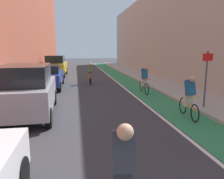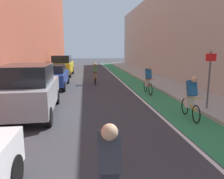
{
  "view_description": "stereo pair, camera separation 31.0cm",
  "coord_description": "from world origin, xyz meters",
  "px_view_note": "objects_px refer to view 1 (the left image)",
  "views": [
    {
      "loc": [
        -0.96,
        1.85,
        2.55
      ],
      "look_at": [
        0.25,
        9.13,
        1.18
      ],
      "focal_mm": 34.83,
      "sensor_mm": 36.0,
      "label": 1
    },
    {
      "loc": [
        -0.66,
        1.81,
        2.55
      ],
      "look_at": [
        0.25,
        9.13,
        1.18
      ],
      "focal_mm": 34.83,
      "sensor_mm": 36.0,
      "label": 2
    }
  ],
  "objects_px": {
    "parked_suv_yellow_cab": "(56,65)",
    "street_sign_post": "(206,74)",
    "cyclist_trailing": "(144,79)",
    "cyclist_lead": "(123,171)",
    "parked_suv_silver": "(27,90)",
    "cyclist_mid": "(189,97)",
    "parked_sedan_blue": "(47,76)",
    "cyclist_far": "(90,73)"
  },
  "relations": [
    {
      "from": "parked_suv_silver",
      "to": "cyclist_far",
      "type": "bearing_deg",
      "value": 68.77
    },
    {
      "from": "cyclist_far",
      "to": "cyclist_trailing",
      "type": "bearing_deg",
      "value": -53.73
    },
    {
      "from": "parked_suv_silver",
      "to": "cyclist_mid",
      "type": "relative_size",
      "value": 2.53
    },
    {
      "from": "cyclist_lead",
      "to": "street_sign_post",
      "type": "distance_m",
      "value": 7.15
    },
    {
      "from": "cyclist_trailing",
      "to": "street_sign_post",
      "type": "distance_m",
      "value": 4.24
    },
    {
      "from": "cyclist_lead",
      "to": "cyclist_mid",
      "type": "height_order",
      "value": "cyclist_lead"
    },
    {
      "from": "parked_sedan_blue",
      "to": "cyclist_far",
      "type": "xyz_separation_m",
      "value": [
        2.9,
        1.22,
        0.06
      ]
    },
    {
      "from": "street_sign_post",
      "to": "cyclist_mid",
      "type": "bearing_deg",
      "value": -145.63
    },
    {
      "from": "parked_suv_silver",
      "to": "parked_suv_yellow_cab",
      "type": "bearing_deg",
      "value": 90.02
    },
    {
      "from": "cyclist_trailing",
      "to": "cyclist_far",
      "type": "relative_size",
      "value": 1.05
    },
    {
      "from": "street_sign_post",
      "to": "cyclist_far",
      "type": "bearing_deg",
      "value": 118.36
    },
    {
      "from": "cyclist_lead",
      "to": "cyclist_trailing",
      "type": "bearing_deg",
      "value": 70.52
    },
    {
      "from": "cyclist_far",
      "to": "street_sign_post",
      "type": "height_order",
      "value": "street_sign_post"
    },
    {
      "from": "parked_suv_silver",
      "to": "cyclist_trailing",
      "type": "height_order",
      "value": "parked_suv_silver"
    },
    {
      "from": "parked_suv_silver",
      "to": "cyclist_mid",
      "type": "bearing_deg",
      "value": -11.31
    },
    {
      "from": "cyclist_trailing",
      "to": "parked_suv_yellow_cab",
      "type": "bearing_deg",
      "value": 121.63
    },
    {
      "from": "street_sign_post",
      "to": "cyclist_trailing",
      "type": "bearing_deg",
      "value": 109.11
    },
    {
      "from": "parked_suv_yellow_cab",
      "to": "cyclist_lead",
      "type": "bearing_deg",
      "value": -82.41
    },
    {
      "from": "parked_suv_silver",
      "to": "cyclist_trailing",
      "type": "xyz_separation_m",
      "value": [
        5.79,
        3.52,
        -0.17
      ]
    },
    {
      "from": "parked_suv_yellow_cab",
      "to": "cyclist_trailing",
      "type": "distance_m",
      "value": 11.05
    },
    {
      "from": "cyclist_trailing",
      "to": "street_sign_post",
      "type": "xyz_separation_m",
      "value": [
        1.37,
        -3.96,
        0.7
      ]
    },
    {
      "from": "parked_sedan_blue",
      "to": "cyclist_trailing",
      "type": "height_order",
      "value": "cyclist_trailing"
    },
    {
      "from": "parked_suv_yellow_cab",
      "to": "cyclist_mid",
      "type": "relative_size",
      "value": 2.67
    },
    {
      "from": "cyclist_far",
      "to": "street_sign_post",
      "type": "xyz_separation_m",
      "value": [
        4.26,
        -7.9,
        0.71
      ]
    },
    {
      "from": "parked_suv_silver",
      "to": "parked_suv_yellow_cab",
      "type": "xyz_separation_m",
      "value": [
        -0.0,
        12.93,
        -0.0
      ]
    },
    {
      "from": "parked_suv_yellow_cab",
      "to": "street_sign_post",
      "type": "distance_m",
      "value": 15.17
    },
    {
      "from": "parked_sedan_blue",
      "to": "street_sign_post",
      "type": "distance_m",
      "value": 9.82
    },
    {
      "from": "cyclist_lead",
      "to": "parked_sedan_blue",
      "type": "bearing_deg",
      "value": 101.7
    },
    {
      "from": "parked_sedan_blue",
      "to": "cyclist_mid",
      "type": "distance_m",
      "value": 9.59
    },
    {
      "from": "cyclist_trailing",
      "to": "cyclist_far",
      "type": "xyz_separation_m",
      "value": [
        -2.89,
        3.94,
        -0.01
      ]
    },
    {
      "from": "cyclist_mid",
      "to": "cyclist_trailing",
      "type": "relative_size",
      "value": 0.98
    },
    {
      "from": "cyclist_far",
      "to": "street_sign_post",
      "type": "relative_size",
      "value": 0.71
    },
    {
      "from": "parked_sedan_blue",
      "to": "cyclist_lead",
      "type": "bearing_deg",
      "value": -78.3
    },
    {
      "from": "cyclist_mid",
      "to": "cyclist_far",
      "type": "height_order",
      "value": "cyclist_mid"
    },
    {
      "from": "parked_suv_yellow_cab",
      "to": "street_sign_post",
      "type": "bearing_deg",
      "value": -61.8
    },
    {
      "from": "cyclist_mid",
      "to": "parked_suv_yellow_cab",
      "type": "bearing_deg",
      "value": 113.12
    },
    {
      "from": "cyclist_mid",
      "to": "street_sign_post",
      "type": "height_order",
      "value": "street_sign_post"
    },
    {
      "from": "parked_suv_silver",
      "to": "parked_suv_yellow_cab",
      "type": "height_order",
      "value": "same"
    },
    {
      "from": "cyclist_mid",
      "to": "street_sign_post",
      "type": "xyz_separation_m",
      "value": [
        1.13,
        0.77,
        0.74
      ]
    },
    {
      "from": "parked_suv_yellow_cab",
      "to": "cyclist_trailing",
      "type": "xyz_separation_m",
      "value": [
        5.79,
        -9.41,
        -0.17
      ]
    },
    {
      "from": "parked_suv_silver",
      "to": "street_sign_post",
      "type": "bearing_deg",
      "value": -3.46
    },
    {
      "from": "parked_sedan_blue",
      "to": "cyclist_trailing",
      "type": "bearing_deg",
      "value": -25.18
    }
  ]
}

